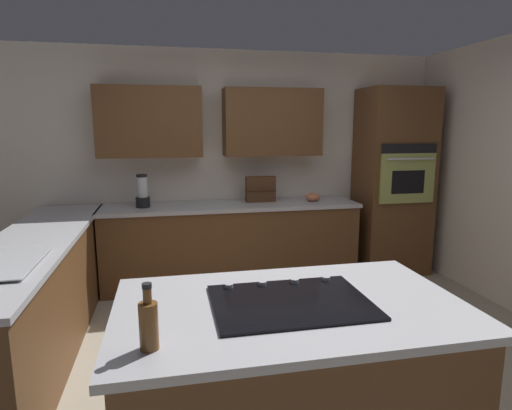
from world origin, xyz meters
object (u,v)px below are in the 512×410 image
mixing_bowl (313,197)px  spice_rack (261,189)px  cooktop (290,301)px  blender (143,193)px  oil_bottle (149,323)px  wall_oven (393,182)px

mixing_bowl → spice_rack: 0.61m
cooktop → blender: bearing=-73.1°
oil_bottle → wall_oven: bearing=-131.9°
cooktop → wall_oven: bearing=-127.2°
cooktop → mixing_bowl: (-1.07, -2.74, 0.04)m
blender → mixing_bowl: bearing=180.0°
blender → wall_oven: bearing=179.8°
wall_oven → oil_bottle: (2.72, 3.04, -0.09)m
mixing_bowl → spice_rack: size_ratio=0.51×
spice_rack → mixing_bowl: bearing=172.9°
mixing_bowl → blender: bearing=-0.0°
wall_oven → spice_rack: bearing=-3.0°
cooktop → blender: blender is taller
wall_oven → blender: (2.90, -0.01, -0.04)m
blender → mixing_bowl: 1.90m
wall_oven → spice_rack: 1.60m
mixing_bowl → cooktop: bearing=68.7°
mixing_bowl → oil_bottle: 3.50m
wall_oven → mixing_bowl: bearing=-0.5°
blender → mixing_bowl: size_ratio=2.02×
wall_oven → spice_rack: wall_oven is taller
wall_oven → blender: wall_oven is taller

